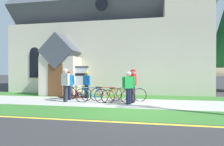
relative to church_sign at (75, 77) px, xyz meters
The scene contains 19 objects.
ground 4.16m from the church_sign, ahead, with size 140.00×140.00×0.00m, color #333335.
sidewalk_slab 2.77m from the church_sign, 52.91° to the right, with size 32.00×2.74×0.01m, color #B7B5AD.
grass_verge 4.76m from the church_sign, 71.04° to the right, with size 32.00×2.00×0.01m, color #38722D.
church_lawn 1.98m from the church_sign, 11.65° to the left, with size 24.00×1.82×0.01m, color #38722D.
curb_paint_stripe 5.82m from the church_sign, 74.80° to the right, with size 28.00×0.16×0.01m, color yellow.
church_building 7.18m from the church_sign, 71.75° to the left, with size 15.42×11.79×13.58m.
church_sign is the anchor object (origin of this frame).
flower_bed 1.22m from the church_sign, 91.93° to the right, with size 1.82×1.82×0.34m.
bicycle_orange 4.02m from the church_sign, 18.77° to the right, with size 1.69×0.40×0.83m.
bicycle_black 2.91m from the church_sign, 31.54° to the right, with size 1.70×0.62×0.79m.
bicycle_blue 2.97m from the church_sign, 51.41° to the right, with size 1.79×0.08×0.85m.
bicycle_silver 3.96m from the church_sign, 36.01° to the right, with size 1.72×0.08×0.80m.
bicycle_yellow 1.89m from the church_sign, 62.58° to the right, with size 1.74×0.61×0.80m.
cyclist_in_orange_jersey 1.68m from the church_sign, 81.53° to the right, with size 0.62×0.41×1.63m.
cyclist_in_white_jersey 1.37m from the church_sign, 38.25° to the right, with size 0.52×0.49×1.61m.
cyclist_in_blue_jersey 2.26m from the church_sign, 81.60° to the right, with size 0.53×0.51×1.76m.
cyclist_in_green_jersey 4.41m from the church_sign, 33.20° to the right, with size 0.61×0.38×1.59m.
cyclist_in_red_jersey 4.31m from the church_sign, 26.01° to the right, with size 0.33×0.76×1.72m.
distant_hill 80.18m from the church_sign, 83.40° to the left, with size 91.27×45.02×19.56m, color #847A5B.
Camera 1 is at (0.40, -7.30, 1.59)m, focal length 28.49 mm.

